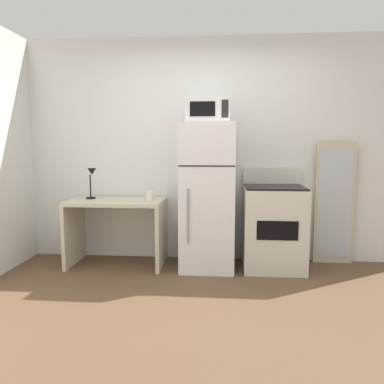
% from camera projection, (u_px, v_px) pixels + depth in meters
% --- Properties ---
extents(ground_plane, '(12.00, 12.00, 0.00)m').
position_uv_depth(ground_plane, '(199.00, 320.00, 2.94)').
color(ground_plane, brown).
extents(wall_back_white, '(5.00, 0.10, 2.60)m').
position_uv_depth(wall_back_white, '(209.00, 151.00, 4.46)').
color(wall_back_white, silver).
rests_on(wall_back_white, ground).
extents(desk, '(1.06, 0.62, 0.75)m').
position_uv_depth(desk, '(117.00, 220.00, 4.27)').
color(desk, beige).
rests_on(desk, ground).
extents(desk_lamp, '(0.14, 0.12, 0.35)m').
position_uv_depth(desk_lamp, '(92.00, 178.00, 4.29)').
color(desk_lamp, black).
rests_on(desk_lamp, desk).
extents(coffee_mug, '(0.08, 0.08, 0.09)m').
position_uv_depth(coffee_mug, '(150.00, 196.00, 4.19)').
color(coffee_mug, white).
rests_on(coffee_mug, desk).
extents(refrigerator, '(0.59, 0.65, 1.60)m').
position_uv_depth(refrigerator, '(208.00, 196.00, 4.15)').
color(refrigerator, white).
rests_on(refrigerator, ground).
extents(microwave, '(0.46, 0.35, 0.26)m').
position_uv_depth(microwave, '(208.00, 110.00, 4.01)').
color(microwave, silver).
rests_on(microwave, refrigerator).
extents(oven_range, '(0.66, 0.61, 1.10)m').
position_uv_depth(oven_range, '(273.00, 227.00, 4.14)').
color(oven_range, beige).
rests_on(oven_range, ground).
extents(leaning_mirror, '(0.44, 0.03, 1.40)m').
position_uv_depth(leaning_mirror, '(335.00, 203.00, 4.31)').
color(leaning_mirror, '#C6B793').
rests_on(leaning_mirror, ground).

